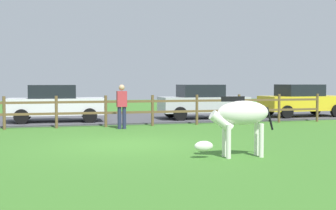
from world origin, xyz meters
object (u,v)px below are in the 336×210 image
parked_car_white (55,103)px  parked_car_yellow (301,100)px  parked_car_silver (203,101)px  zebra (240,117)px  visitor_near_fence (122,104)px

parked_car_white → parked_car_yellow: same height
parked_car_silver → parked_car_white: size_ratio=0.99×
zebra → parked_car_white: size_ratio=0.48×
parked_car_white → visitor_near_fence: 3.94m
parked_car_silver → parked_car_white: bearing=179.7°
zebra → visitor_near_fence: visitor_near_fence is taller
parked_car_yellow → parked_car_white: bearing=179.5°
zebra → parked_car_yellow: parked_car_yellow is taller
parked_car_silver → parked_car_yellow: (5.06, -0.07, 0.00)m
parked_car_white → parked_car_yellow: 11.65m
parked_car_silver → parked_car_yellow: bearing=-0.8°
parked_car_white → parked_car_silver: bearing=-0.3°
parked_car_white → visitor_near_fence: (2.35, -3.17, 0.06)m
parked_car_silver → parked_car_yellow: same height
parked_car_silver → zebra: bearing=-104.3°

